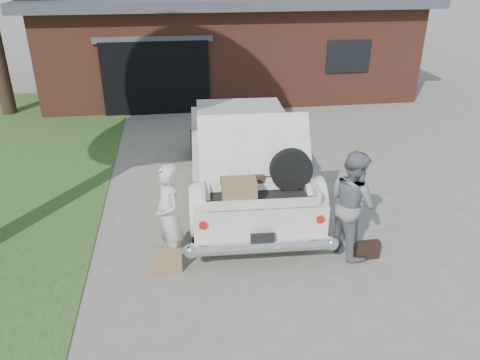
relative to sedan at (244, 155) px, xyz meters
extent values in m
plane|color=gray|center=(-0.32, -2.31, -0.82)|extent=(90.00, 90.00, 0.00)
cube|color=brown|center=(0.68, 9.19, 0.68)|extent=(12.00, 7.00, 3.00)
cube|color=black|center=(-1.82, 5.74, 0.28)|extent=(3.20, 0.30, 2.20)
cube|color=#4C4C51|center=(-1.82, 5.67, 1.43)|extent=(3.50, 0.12, 0.18)
cube|color=black|center=(4.18, 5.67, 0.78)|extent=(1.40, 0.08, 1.00)
cylinder|color=#38281E|center=(5.40, 13.09, 1.60)|extent=(0.44, 0.44, 4.84)
cube|color=white|center=(0.00, 0.05, -0.14)|extent=(2.30, 5.51, 0.70)
cube|color=#AEAA99|center=(0.02, 0.37, 0.48)|extent=(1.88, 2.25, 0.56)
cube|color=black|center=(0.06, 1.40, 0.46)|extent=(1.68, 0.16, 0.48)
cube|color=black|center=(-0.03, -0.66, 0.46)|extent=(1.68, 0.16, 0.48)
cylinder|color=black|center=(-1.03, -1.75, -0.46)|extent=(0.27, 0.73, 0.72)
cylinder|color=black|center=(0.87, -1.84, -0.46)|extent=(0.27, 0.73, 0.72)
cylinder|color=black|center=(-0.87, 1.93, -0.46)|extent=(0.27, 0.73, 0.72)
cylinder|color=black|center=(1.04, 1.84, -0.46)|extent=(0.27, 0.73, 0.72)
cylinder|color=silver|center=(-0.12, -2.72, -0.38)|extent=(2.23, 0.29, 0.20)
cylinder|color=#A5140F|center=(-1.01, -2.60, 0.03)|extent=(0.13, 0.11, 0.13)
cylinder|color=#A5140F|center=(0.77, -2.68, 0.03)|extent=(0.13, 0.11, 0.13)
cube|color=black|center=(-0.12, -2.74, -0.22)|extent=(0.37, 0.04, 0.18)
cube|color=black|center=(-0.09, -2.01, 0.23)|extent=(1.73, 1.27, 0.04)
cube|color=white|center=(-0.96, -1.97, 0.34)|extent=(0.12, 1.19, 0.20)
cube|color=white|center=(0.78, -2.05, 0.34)|extent=(0.12, 1.19, 0.20)
cube|color=white|center=(-0.12, -2.61, 0.30)|extent=(1.74, 0.14, 0.13)
cube|color=white|center=(-0.08, -1.75, 0.79)|extent=(1.85, 0.77, 1.08)
cube|color=#472C1E|center=(-0.31, -1.80, 0.37)|extent=(0.73, 0.49, 0.23)
cube|color=olive|center=(-0.43, -2.40, 0.44)|extent=(0.53, 0.36, 0.36)
cube|color=black|center=(0.03, -1.78, 0.36)|extent=(0.67, 0.46, 0.20)
cylinder|color=black|center=(0.44, -2.09, 0.59)|extent=(0.68, 0.20, 0.68)
imported|color=beige|center=(-1.51, -2.28, 0.03)|extent=(0.60, 0.72, 1.69)
imported|color=slate|center=(1.39, -2.39, 0.08)|extent=(0.91, 1.03, 1.79)
cube|color=#9F7851|center=(-1.60, -2.57, -0.63)|extent=(0.49, 0.22, 0.37)
cube|color=black|center=(1.63, -2.64, -0.66)|extent=(0.40, 0.14, 0.31)
camera|label=1|loc=(-1.32, -8.61, 3.64)|focal=35.00mm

